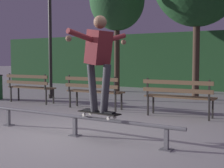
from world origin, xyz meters
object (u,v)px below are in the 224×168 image
Objects in this scene: grind_rail at (75,120)px; skateboard at (99,113)px; park_bench_leftmost at (30,85)px; park_bench_right_center at (179,94)px; skateboarder at (99,55)px; tree_far_left at (117,1)px; park_bench_left_center at (93,89)px; lamp_post_left at (50,24)px.

skateboard is (0.50, -0.00, 0.16)m from grind_rail.
park_bench_leftmost reaches higher than grind_rail.
skateboarder is at bearing -98.05° from park_bench_right_center.
tree_far_left is (-3.39, 7.02, 3.34)m from grind_rail.
skateboard is 2.65m from park_bench_right_center.
park_bench_right_center reaches higher than skateboard.
park_bench_leftmost is 1.00× the size of park_bench_left_center.
skateboard is 0.20× the size of lamp_post_left.
skateboarder reaches higher than grind_rail.
park_bench_leftmost is (-4.29, 2.62, 0.10)m from skateboard.
lamp_post_left is at bearing 103.21° from park_bench_leftmost.
skateboarder is at bearing -7.11° from skateboard.
park_bench_left_center is 0.33× the size of tree_far_left.
park_bench_left_center is 2.33m from park_bench_right_center.
skateboarder is 0.97× the size of park_bench_left_center.
skateboarder is (0.50, -0.00, 1.09)m from grind_rail.
grind_rail is 1.20m from skateboarder.
skateboard is 6.33m from lamp_post_left.
park_bench_right_center is at bearing 81.89° from skateboard.
park_bench_leftmost and park_bench_right_center have the same top height.
park_bench_left_center is at bearing -66.26° from tree_far_left.
skateboarder is at bearing -40.14° from lamp_post_left.
tree_far_left is at bearing 119.03° from skateboarder.
skateboard is 5.03m from park_bench_leftmost.
grind_rail is at bearing -64.19° from tree_far_left.
park_bench_leftmost is (-4.29, 2.62, -0.84)m from skateboarder.
park_bench_leftmost is (-3.79, 2.62, 0.26)m from grind_rail.
skateboarder reaches higher than skateboard.
tree_far_left is at bearing 119.01° from skateboard.
skateboarder is 0.97× the size of park_bench_leftmost.
skateboard is 0.49× the size of park_bench_left_center.
grind_rail is at bearing -60.87° from park_bench_left_center.
skateboard is at bearing 172.89° from skateboarder.
skateboarder is 5.10m from park_bench_leftmost.
park_bench_leftmost is 2.33m from park_bench_left_center.
park_bench_leftmost is 5.39m from tree_far_left.
park_bench_leftmost is 0.41× the size of lamp_post_left.
grind_rail is at bearing 180.00° from skateboard.
park_bench_leftmost is 2.33m from lamp_post_left.
park_bench_right_center is (2.33, 0.00, 0.00)m from park_bench_left_center.
skateboard is at bearing -31.42° from park_bench_leftmost.
park_bench_left_center is 3.49m from lamp_post_left.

